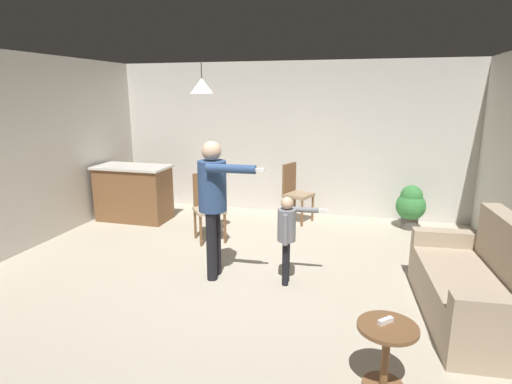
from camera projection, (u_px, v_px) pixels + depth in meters
ground at (234, 285)px, 4.76m from camera, size 7.68×7.68×0.00m
wall_back at (288, 139)px, 7.44m from camera, size 6.40×0.10×2.70m
couch_floral at (479, 288)px, 3.97m from camera, size 0.99×1.86×1.00m
kitchen_counter at (134, 193)px, 7.11m from camera, size 1.26×0.66×0.95m
side_table_by_couch at (386, 349)px, 3.02m from camera, size 0.44×0.44×0.52m
person_adult at (214, 195)px, 4.74m from camera, size 0.82×0.47×1.64m
person_child at (287, 231)px, 4.66m from camera, size 0.54×0.33×1.03m
dining_chair_by_counter at (295, 190)px, 7.01m from camera, size 0.54×0.54×1.00m
dining_chair_near_wall at (208, 204)px, 6.13m from camera, size 0.59×0.59×1.00m
potted_plant_corner at (411, 205)px, 6.65m from camera, size 0.47×0.47×0.72m
spare_remote_on_table at (385, 321)px, 3.01m from camera, size 0.12×0.12×0.04m
ceiling_light_pendant at (202, 86)px, 5.44m from camera, size 0.32×0.32×0.55m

